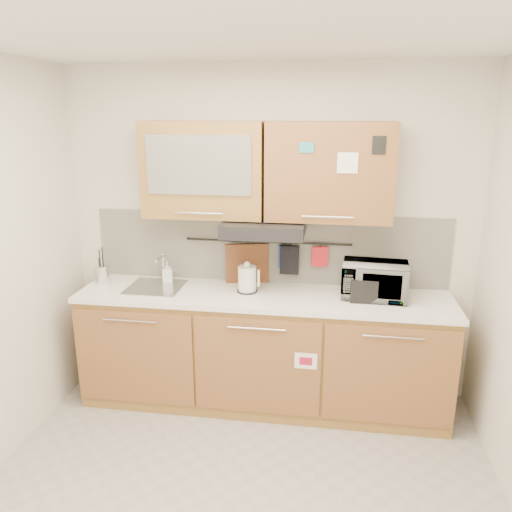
% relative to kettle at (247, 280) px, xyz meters
% --- Properties ---
extents(ceiling, '(3.20, 3.20, 0.00)m').
position_rel_kettle_xyz_m(ceiling, '(0.12, -1.22, 1.58)').
color(ceiling, white).
rests_on(ceiling, wall_back).
extents(wall_back, '(3.20, 0.00, 3.20)m').
position_rel_kettle_xyz_m(wall_back, '(0.12, 0.28, 0.28)').
color(wall_back, silver).
rests_on(wall_back, ground).
extents(base_cabinet, '(2.80, 0.64, 0.88)m').
position_rel_kettle_xyz_m(base_cabinet, '(0.12, -0.03, -0.61)').
color(base_cabinet, '#AF833E').
rests_on(base_cabinet, floor).
extents(countertop, '(2.82, 0.62, 0.04)m').
position_rel_kettle_xyz_m(countertop, '(0.12, -0.03, -0.12)').
color(countertop, white).
rests_on(countertop, base_cabinet).
extents(backsplash, '(2.80, 0.02, 0.56)m').
position_rel_kettle_xyz_m(backsplash, '(0.12, 0.27, 0.18)').
color(backsplash, silver).
rests_on(backsplash, countertop).
extents(upper_cabinets, '(1.82, 0.37, 0.70)m').
position_rel_kettle_xyz_m(upper_cabinets, '(0.12, 0.10, 0.82)').
color(upper_cabinets, '#AF833E').
rests_on(upper_cabinets, wall_back).
extents(range_hood, '(0.60, 0.46, 0.10)m').
position_rel_kettle_xyz_m(range_hood, '(0.12, 0.03, 0.40)').
color(range_hood, black).
rests_on(range_hood, upper_cabinets).
extents(sink, '(0.42, 0.40, 0.26)m').
position_rel_kettle_xyz_m(sink, '(-0.72, -0.01, -0.09)').
color(sink, silver).
rests_on(sink, countertop).
extents(utensil_rail, '(1.30, 0.02, 0.02)m').
position_rel_kettle_xyz_m(utensil_rail, '(0.12, 0.23, 0.24)').
color(utensil_rail, black).
rests_on(utensil_rail, backsplash).
extents(utensil_crock, '(0.14, 0.14, 0.29)m').
position_rel_kettle_xyz_m(utensil_crock, '(-1.18, 0.03, -0.02)').
color(utensil_crock, silver).
rests_on(utensil_crock, countertop).
extents(kettle, '(0.17, 0.16, 0.24)m').
position_rel_kettle_xyz_m(kettle, '(0.00, 0.00, 0.00)').
color(kettle, silver).
rests_on(kettle, countertop).
extents(toaster, '(0.23, 0.14, 0.17)m').
position_rel_kettle_xyz_m(toaster, '(0.88, -0.06, -0.01)').
color(toaster, black).
rests_on(toaster, countertop).
extents(microwave, '(0.49, 0.35, 0.26)m').
position_rel_kettle_xyz_m(microwave, '(0.95, 0.03, 0.03)').
color(microwave, '#999999').
rests_on(microwave, countertop).
extents(soap_bottle, '(0.10, 0.10, 0.17)m').
position_rel_kettle_xyz_m(soap_bottle, '(-0.67, 0.13, -0.01)').
color(soap_bottle, '#999999').
rests_on(soap_bottle, countertop).
extents(cutting_board, '(0.34, 0.10, 0.43)m').
position_rel_kettle_xyz_m(cutting_board, '(-0.04, 0.21, 0.01)').
color(cutting_board, brown).
rests_on(cutting_board, utensil_rail).
extents(oven_mitt, '(0.11, 0.03, 0.18)m').
position_rel_kettle_xyz_m(oven_mitt, '(0.27, 0.21, 0.13)').
color(oven_mitt, navy).
rests_on(oven_mitt, utensil_rail).
extents(dark_pouch, '(0.15, 0.05, 0.23)m').
position_rel_kettle_xyz_m(dark_pouch, '(0.30, 0.21, 0.11)').
color(dark_pouch, black).
rests_on(dark_pouch, utensil_rail).
extents(pot_holder, '(0.13, 0.04, 0.16)m').
position_rel_kettle_xyz_m(pot_holder, '(0.54, 0.21, 0.15)').
color(pot_holder, red).
rests_on(pot_holder, utensil_rail).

